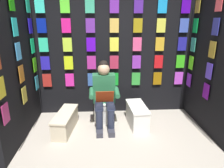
# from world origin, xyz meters

# --- Properties ---
(ground_plane) EXTENTS (30.00, 30.00, 0.00)m
(ground_plane) POSITION_xyz_m (0.00, 0.00, 0.00)
(ground_plane) COLOR #B2A899
(display_wall_back) EXTENTS (3.16, 0.14, 2.37)m
(display_wall_back) POSITION_xyz_m (0.00, -1.75, 1.19)
(display_wall_back) COLOR black
(display_wall_back) RESTS_ON ground
(display_wall_left) EXTENTS (0.14, 1.70, 2.37)m
(display_wall_left) POSITION_xyz_m (-1.58, -0.85, 1.19)
(display_wall_left) COLOR black
(display_wall_left) RESTS_ON ground
(display_wall_right) EXTENTS (0.14, 1.70, 2.37)m
(display_wall_right) POSITION_xyz_m (1.58, -0.85, 1.19)
(display_wall_right) COLOR black
(display_wall_right) RESTS_ON ground
(toilet) EXTENTS (0.41, 0.56, 0.77)m
(toilet) POSITION_xyz_m (0.22, -1.34, 0.33)
(toilet) COLOR white
(toilet) RESTS_ON ground
(person_reading) EXTENTS (0.53, 0.69, 1.19)m
(person_reading) POSITION_xyz_m (0.22, -1.11, 0.60)
(person_reading) COLOR #286B42
(person_reading) RESTS_ON ground
(comic_longbox_near) EXTENTS (0.35, 0.71, 0.38)m
(comic_longbox_near) POSITION_xyz_m (-0.38, -1.09, 0.19)
(comic_longbox_near) COLOR white
(comic_longbox_near) RESTS_ON ground
(comic_longbox_far) EXTENTS (0.38, 0.84, 0.33)m
(comic_longbox_far) POSITION_xyz_m (0.90, -0.96, 0.17)
(comic_longbox_far) COLOR beige
(comic_longbox_far) RESTS_ON ground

